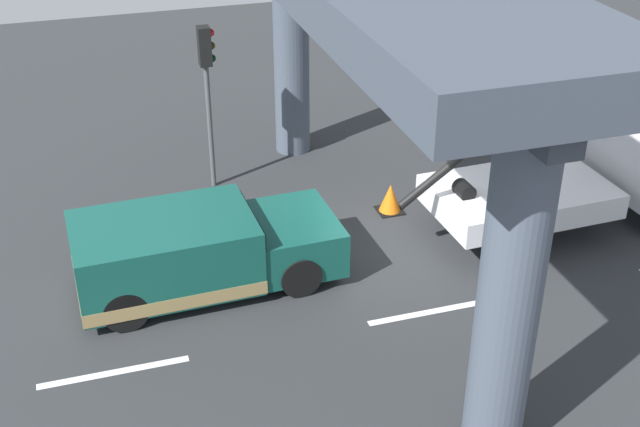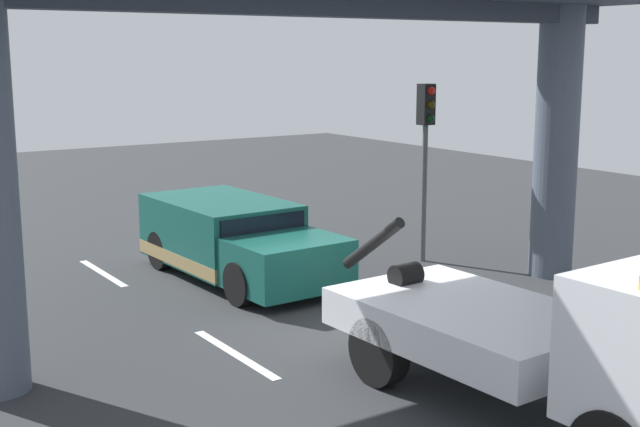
% 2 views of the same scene
% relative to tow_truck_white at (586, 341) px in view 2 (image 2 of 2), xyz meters
% --- Properties ---
extents(ground_plane, '(60.00, 40.00, 0.10)m').
position_rel_tow_truck_white_xyz_m(ground_plane, '(-4.90, -0.03, -1.25)').
color(ground_plane, '#2D3033').
extents(lane_stripe_west, '(2.60, 0.16, 0.01)m').
position_rel_tow_truck_white_xyz_m(lane_stripe_west, '(-10.90, -2.25, -1.20)').
color(lane_stripe_west, silver).
rests_on(lane_stripe_west, ground).
extents(lane_stripe_mid, '(2.60, 0.16, 0.01)m').
position_rel_tow_truck_white_xyz_m(lane_stripe_mid, '(-4.90, -2.25, -1.20)').
color(lane_stripe_mid, silver).
rests_on(lane_stripe_mid, ground).
extents(tow_truck_white, '(7.29, 2.60, 2.46)m').
position_rel_tow_truck_white_xyz_m(tow_truck_white, '(0.00, 0.00, 0.00)').
color(tow_truck_white, white).
rests_on(tow_truck_white, ground).
extents(towed_van_green, '(5.27, 2.37, 1.58)m').
position_rel_tow_truck_white_xyz_m(towed_van_green, '(-9.05, -0.03, -0.42)').
color(towed_van_green, '#145147').
rests_on(towed_van_green, ground).
extents(overpass_structure, '(3.60, 13.37, 6.38)m').
position_rel_tow_truck_white_xyz_m(overpass_structure, '(-5.46, -0.03, 4.16)').
color(overpass_structure, '#4C5666').
rests_on(overpass_structure, ground).
extents(traffic_light_near, '(0.39, 0.32, 4.00)m').
position_rel_tow_truck_white_xyz_m(traffic_light_near, '(-7.88, 4.19, 1.72)').
color(traffic_light_near, '#515456').
rests_on(traffic_light_near, ground).
extents(traffic_cone_orange, '(0.58, 0.58, 0.69)m').
position_rel_tow_truck_white_xyz_m(traffic_cone_orange, '(-4.23, 1.68, -0.87)').
color(traffic_cone_orange, orange).
rests_on(traffic_cone_orange, ground).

